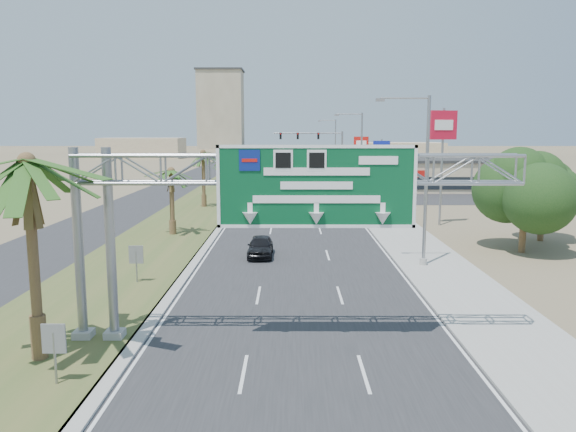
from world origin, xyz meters
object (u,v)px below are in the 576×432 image
(pole_sign_red_near, at_px, (443,133))
(car_far, at_px, (275,171))
(palm_near, at_px, (27,163))
(pole_sign_blue, at_px, (381,156))
(signal_mast, at_px, (328,153))
(car_right_lane, at_px, (328,178))
(pole_sign_red_far, at_px, (361,146))
(sign_gantry, at_px, (273,184))
(car_mid_lane, at_px, (295,197))
(car_left_lane, at_px, (260,246))
(store_building, at_px, (454,175))

(pole_sign_red_near, bearing_deg, car_far, 105.74)
(palm_near, xyz_separation_m, pole_sign_blue, (19.64, 48.42, -1.81))
(pole_sign_blue, bearing_deg, signal_mast, 108.72)
(car_right_lane, bearing_deg, pole_sign_red_near, -74.70)
(palm_near, distance_m, pole_sign_red_far, 68.71)
(sign_gantry, bearing_deg, pole_sign_red_near, 63.47)
(sign_gantry, height_order, car_mid_lane, sign_gantry)
(car_left_lane, distance_m, car_right_lane, 52.09)
(store_building, relative_size, car_right_lane, 3.31)
(car_mid_lane, xyz_separation_m, car_far, (-3.30, 39.84, 0.04))
(sign_gantry, distance_m, pole_sign_blue, 47.90)
(signal_mast, bearing_deg, pole_sign_blue, -71.28)
(palm_near, relative_size, car_right_lane, 1.54)
(sign_gantry, xyz_separation_m, car_left_lane, (-1.28, 14.70, -5.39))
(signal_mast, bearing_deg, car_far, 112.51)
(car_far, bearing_deg, store_building, -44.57)
(car_mid_lane, bearing_deg, car_left_lane, -98.93)
(signal_mast, height_order, pole_sign_red_far, signal_mast)
(signal_mast, bearing_deg, pole_sign_red_far, 20.88)
(store_building, height_order, car_left_lane, store_building)
(car_left_lane, height_order, car_mid_lane, car_mid_lane)
(car_left_lane, bearing_deg, car_far, 90.77)
(car_mid_lane, bearing_deg, car_right_lane, 73.41)
(pole_sign_red_far, bearing_deg, pole_sign_blue, -89.27)
(sign_gantry, relative_size, pole_sign_blue, 2.37)
(store_building, relative_size, car_left_lane, 4.61)
(sign_gantry, height_order, car_right_lane, sign_gantry)
(store_building, height_order, car_mid_lane, store_building)
(car_mid_lane, height_order, pole_sign_blue, pole_sign_blue)
(store_building, height_order, pole_sign_blue, pole_sign_blue)
(store_building, xyz_separation_m, car_mid_lane, (-21.89, -13.69, -1.33))
(palm_near, distance_m, car_right_lane, 69.96)
(store_building, xyz_separation_m, pole_sign_red_near, (-9.61, -29.13, 5.85))
(signal_mast, relative_size, store_building, 0.57)
(sign_gantry, bearing_deg, palm_near, -166.68)
(car_right_lane, distance_m, pole_sign_blue, 20.78)
(car_far, relative_size, pole_sign_red_near, 0.49)
(car_right_lane, distance_m, pole_sign_red_near, 40.48)
(store_building, xyz_separation_m, car_far, (-25.19, 26.14, -1.29))
(sign_gantry, xyz_separation_m, signal_mast, (6.23, 62.05, -1.21))
(store_building, bearing_deg, sign_gantry, -112.36)
(car_left_lane, bearing_deg, pole_sign_red_near, 39.78)
(signal_mast, bearing_deg, palm_near, -102.66)
(pole_sign_red_far, bearing_deg, car_mid_lane, -115.08)
(car_mid_lane, relative_size, car_right_lane, 0.75)
(car_left_lane, distance_m, pole_sign_blue, 34.55)
(car_left_lane, xyz_separation_m, car_right_lane, (7.85, 51.49, 0.09))
(signal_mast, distance_m, pole_sign_blue, 16.43)
(palm_near, relative_size, pole_sign_red_near, 0.84)
(sign_gantry, xyz_separation_m, car_far, (-2.12, 82.22, -5.35))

